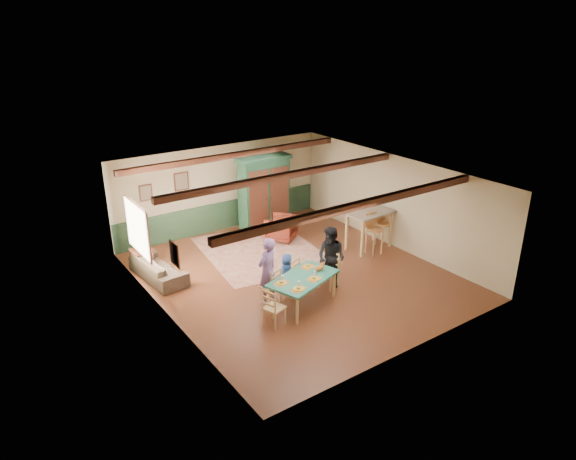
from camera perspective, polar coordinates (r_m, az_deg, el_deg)
floor at (r=13.49m, az=0.80°, el=-5.04°), size 8.00×8.00×0.00m
wall_back at (r=16.16m, az=-7.45°, el=4.63°), size 7.00×0.02×2.70m
wall_left at (r=11.42m, az=-13.64°, el=-3.42°), size 0.02×8.00×2.70m
wall_right at (r=15.11m, az=11.72°, el=3.10°), size 0.02×8.00×2.70m
ceiling at (r=12.49m, az=0.87°, el=6.06°), size 7.00×8.00×0.02m
wainscot_back at (r=16.43m, az=-7.27°, el=1.61°), size 6.95×0.03×0.90m
ceiling_beam_front at (r=10.82m, az=7.97°, el=2.78°), size 6.95×0.16×0.16m
ceiling_beam_mid at (r=12.83m, az=-0.18°, el=6.08°), size 6.95×0.16×0.16m
ceiling_beam_back at (r=14.97m, az=-5.89°, el=8.30°), size 6.95×0.16×0.16m
window_left at (r=12.84m, az=-16.44°, el=0.16°), size 0.06×1.60×1.30m
picture_left_wall at (r=10.75m, az=-12.49°, el=-2.62°), size 0.04×0.42×0.52m
picture_back_a at (r=15.48m, az=-11.76°, el=5.31°), size 0.45×0.04×0.55m
picture_back_b at (r=15.16m, az=-15.52°, el=4.00°), size 0.38×0.04×0.48m
dining_table at (r=11.99m, az=1.70°, el=-6.81°), size 1.91×1.43×0.71m
dining_chair_far_left at (r=12.04m, az=-1.99°, el=-6.17°), size 0.51×0.52×0.89m
dining_chair_far_right at (r=12.57m, az=0.17°, el=-4.88°), size 0.51×0.52×0.89m
dining_chair_end_left at (r=11.19m, az=-1.55°, el=-8.53°), size 0.52×0.51×0.89m
dining_chair_end_right at (r=12.75m, az=4.53°, el=-4.54°), size 0.52×0.51×0.89m
person_man at (r=11.92m, az=-2.29°, el=-4.52°), size 0.68×0.56×1.62m
person_woman at (r=12.68m, az=4.81°, el=-3.06°), size 0.80×0.90×1.55m
person_child at (r=12.60m, az=-0.10°, el=-4.68°), size 0.53×0.43×0.95m
cat at (r=12.13m, az=3.51°, el=-4.17°), size 0.36×0.23×0.17m
place_setting_near_left at (r=11.31m, az=1.17°, el=-6.36°), size 0.45×0.39×0.11m
place_setting_near_center at (r=11.75m, az=2.93°, el=-5.22°), size 0.45×0.39×0.11m
place_setting_far_left at (r=11.56m, az=-0.73°, el=-5.70°), size 0.45×0.39×0.11m
place_setting_far_right at (r=12.30m, az=2.23°, el=-3.89°), size 0.45×0.39×0.11m
area_rug at (r=14.88m, az=-3.07°, el=-2.32°), size 3.52×4.01×0.01m
armoire at (r=15.96m, az=-2.69°, el=4.00°), size 1.71×0.71×2.40m
armchair at (r=15.50m, az=-0.78°, el=0.23°), size 1.13×1.14×0.75m
sofa at (r=13.63m, az=-14.22°, el=-4.13°), size 0.94×1.99×0.56m
end_table at (r=14.11m, az=-15.88°, el=-3.25°), size 0.55×0.55×0.63m
table_lamp at (r=13.87m, az=-16.14°, el=-1.01°), size 0.35×0.35×0.57m
counter_table at (r=15.01m, az=8.97°, el=-0.01°), size 1.42×0.90×1.14m
bar_stool_left at (r=14.68m, az=9.57°, el=-0.45°), size 0.43×0.47×1.19m
bar_stool_right at (r=15.29m, az=10.55°, el=0.23°), size 0.43×0.47×1.11m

